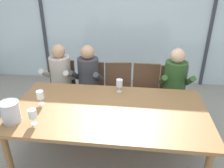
{
  "coord_description": "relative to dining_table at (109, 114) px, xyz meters",
  "views": [
    {
      "loc": [
        0.29,
        -2.17,
        2.16
      ],
      "look_at": [
        0.0,
        0.35,
        0.9
      ],
      "focal_mm": 36.04,
      "sensor_mm": 36.0,
      "label": 1
    }
  ],
  "objects": [
    {
      "name": "chair_near_window_right",
      "position": [
        0.9,
        1.01,
        -0.16
      ],
      "size": [
        0.5,
        0.5,
        0.89
      ],
      "rotation": [
        0.0,
        0.0,
        0.15
      ],
      "color": "brown",
      "rests_on": "ground"
    },
    {
      "name": "hillside_vineyard",
      "position": [
        0.0,
        6.03,
        0.4
      ],
      "size": [
        13.46,
        2.4,
        2.17
      ],
      "primitive_type": "cube",
      "color": "#386633",
      "rests_on": "ground"
    },
    {
      "name": "wine_glass_center_pour",
      "position": [
        -0.73,
        -0.37,
        0.18
      ],
      "size": [
        0.08,
        0.08,
        0.17
      ],
      "color": "silver",
      "rests_on": "dining_table"
    },
    {
      "name": "chair_left_of_center",
      "position": [
        -0.43,
        1.01,
        -0.16
      ],
      "size": [
        0.45,
        0.45,
        0.89
      ],
      "rotation": [
        0.0,
        0.0,
        -0.02
      ],
      "color": "brown",
      "rests_on": "ground"
    },
    {
      "name": "dining_table",
      "position": [
        0.0,
        0.0,
        0.0
      ],
      "size": [
        2.26,
        1.18,
        0.75
      ],
      "color": "olive",
      "rests_on": "ground"
    },
    {
      "name": "ground",
      "position": [
        0.0,
        1.0,
        -0.69
      ],
      "size": [
        14.0,
        14.0,
        0.0
      ],
      "primitive_type": "plane",
      "color": "#9E9384"
    },
    {
      "name": "chair_near_curtain",
      "position": [
        -0.91,
        1.02,
        -0.16
      ],
      "size": [
        0.48,
        0.48,
        0.89
      ],
      "rotation": [
        0.0,
        0.0,
        0.11
      ],
      "color": "brown",
      "rests_on": "ground"
    },
    {
      "name": "wine_glass_by_left_taster",
      "position": [
        -0.81,
        0.01,
        0.18
      ],
      "size": [
        0.08,
        0.08,
        0.17
      ],
      "color": "silver",
      "rests_on": "dining_table"
    },
    {
      "name": "person_charcoal_jacket",
      "position": [
        -0.44,
        0.86,
        0.01
      ],
      "size": [
        0.49,
        0.63,
        1.21
      ],
      "rotation": [
        0.0,
        0.0,
        -0.09
      ],
      "color": "#38383D",
      "rests_on": "ground"
    },
    {
      "name": "window_mullion_right",
      "position": [
        1.68,
        2.38,
        0.61
      ],
      "size": [
        0.06,
        0.06,
        2.6
      ],
      "primitive_type": "cube",
      "color": "#38383D",
      "rests_on": "ground"
    },
    {
      "name": "window_mullion_left",
      "position": [
        -1.68,
        2.38,
        0.61
      ],
      "size": [
        0.06,
        0.06,
        2.6
      ],
      "primitive_type": "cube",
      "color": "#38383D",
      "rests_on": "ground"
    },
    {
      "name": "chair_center",
      "position": [
        0.02,
        1.02,
        -0.16
      ],
      "size": [
        0.5,
        0.5,
        0.89
      ],
      "rotation": [
        0.0,
        0.0,
        0.13
      ],
      "color": "brown",
      "rests_on": "ground"
    },
    {
      "name": "person_olive_shirt",
      "position": [
        0.87,
        0.86,
        0.01
      ],
      "size": [
        0.47,
        0.62,
        1.21
      ],
      "rotation": [
        0.0,
        0.0,
        0.03
      ],
      "color": "#2D5123",
      "rests_on": "ground"
    },
    {
      "name": "ice_bucket_primary",
      "position": [
        -0.98,
        -0.35,
        0.18
      ],
      "size": [
        0.2,
        0.2,
        0.23
      ],
      "color": "#B7B7BC",
      "rests_on": "dining_table"
    },
    {
      "name": "chair_right_of_center",
      "position": [
        0.46,
        1.03,
        -0.16
      ],
      "size": [
        0.44,
        0.44,
        0.89
      ],
      "rotation": [
        0.0,
        0.0,
        -0.01
      ],
      "color": "brown",
      "rests_on": "ground"
    },
    {
      "name": "window_glass_panel",
      "position": [
        0.0,
        2.4,
        0.61
      ],
      "size": [
        7.46,
        0.03,
        2.6
      ],
      "primitive_type": "cube",
      "color": "silver",
      "rests_on": "ground"
    },
    {
      "name": "wine_glass_near_bucket",
      "position": [
        0.09,
        0.44,
        0.18
      ],
      "size": [
        0.08,
        0.08,
        0.17
      ],
      "color": "silver",
      "rests_on": "dining_table"
    },
    {
      "name": "person_beige_jumper",
      "position": [
        -0.88,
        0.86,
        0.01
      ],
      "size": [
        0.48,
        0.62,
        1.21
      ],
      "rotation": [
        0.0,
        0.0,
        -0.06
      ],
      "color": "#B7AD9E",
      "rests_on": "ground"
    }
  ]
}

